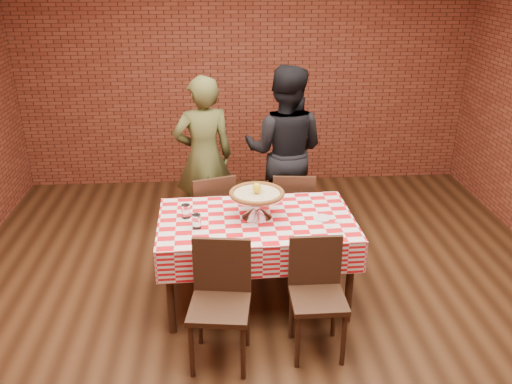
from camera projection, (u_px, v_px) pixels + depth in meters
ground at (267, 319)px, 4.31m from camera, size 6.00×6.00×0.00m
back_wall at (246, 69)px, 6.49m from camera, size 5.50×0.00×5.50m
table at (256, 260)px, 4.44m from camera, size 1.57×0.97×0.75m
tablecloth at (256, 233)px, 4.34m from camera, size 1.60×1.01×0.26m
pizza_stand at (257, 206)px, 4.28m from camera, size 0.56×0.56×0.19m
pizza at (257, 194)px, 4.24m from camera, size 0.57×0.57×0.03m
lemon at (257, 188)px, 4.22m from camera, size 0.09×0.09×0.09m
water_glass_left at (196, 221)px, 4.11m from camera, size 0.07×0.07×0.11m
water_glass_right at (186, 211)px, 4.28m from camera, size 0.07×0.07×0.11m
side_plate at (322, 218)px, 4.28m from camera, size 0.15×0.15×0.01m
sweetener_packet_a at (329, 226)px, 4.16m from camera, size 0.06×0.04×0.00m
sweetener_packet_b at (338, 222)px, 4.23m from camera, size 0.06×0.05×0.00m
condiment_caddy at (256, 197)px, 4.52m from camera, size 0.11×0.10×0.13m
chair_near_left at (220, 308)px, 3.70m from camera, size 0.46×0.46×0.89m
chair_near_right at (318, 302)px, 3.80m from camera, size 0.39×0.39×0.86m
chair_far_left at (210, 215)px, 5.08m from camera, size 0.50×0.50×0.88m
chair_far_right at (293, 212)px, 5.16m from camera, size 0.43×0.43×0.86m
diner_olive at (204, 157)px, 5.40m from camera, size 0.67×0.51×1.66m
diner_black at (285, 151)px, 5.44m from camera, size 1.01×0.88×1.75m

